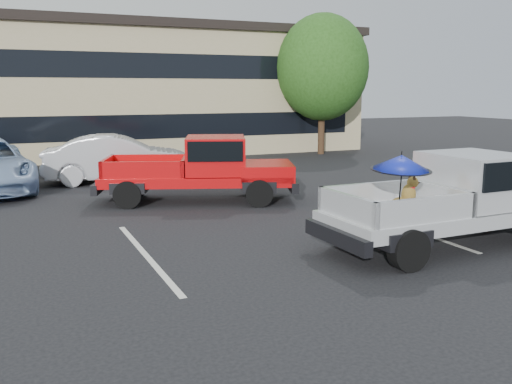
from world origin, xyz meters
The scene contains 9 objects.
ground centered at (0.00, 0.00, 0.00)m, with size 90.00×90.00×0.00m, color black.
stripe_left centered at (-3.00, 2.00, 0.00)m, with size 0.12×5.00×0.01m, color silver.
stripe_right centered at (3.00, 2.00, 0.00)m, with size 0.12×5.00×0.01m, color silver.
motel_building centered at (2.00, 20.99, 3.21)m, with size 20.40×8.40×6.30m.
tree_right centered at (9.00, 16.00, 4.21)m, with size 4.46×4.46×6.78m.
tree_back centered at (6.00, 24.00, 4.41)m, with size 4.68×4.68×7.11m.
silver_pickup centered at (3.15, 0.18, 1.05)m, with size 5.74×2.23×2.06m.
red_pickup centered at (-0.06, 6.67, 1.01)m, with size 5.92×3.76×1.85m.
silver_sedan centered at (-1.83, 11.12, 0.82)m, with size 1.73×4.95×1.63m, color silver.
Camera 1 is at (-5.32, -8.54, 3.15)m, focal length 40.00 mm.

